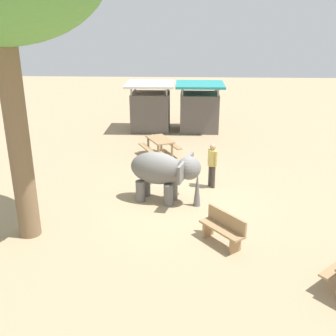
% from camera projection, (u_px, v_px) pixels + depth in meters
% --- Properties ---
extents(ground_plane, '(60.00, 60.00, 0.00)m').
position_uv_depth(ground_plane, '(177.00, 202.00, 13.25)').
color(ground_plane, tan).
extents(elephant, '(2.42, 1.73, 1.66)m').
position_uv_depth(elephant, '(164.00, 171.00, 12.99)').
color(elephant, slate).
rests_on(elephant, ground_plane).
extents(person_handler, '(0.32, 0.45, 1.62)m').
position_uv_depth(person_handler, '(212.00, 162.00, 14.14)').
color(person_handler, '#3F3833').
rests_on(person_handler, ground_plane).
extents(wooden_bench, '(1.19, 1.34, 0.88)m').
position_uv_depth(wooden_bench, '(223.00, 228.00, 10.69)').
color(wooden_bench, '#9E7A51').
rests_on(wooden_bench, ground_plane).
extents(picnic_table_far, '(1.99, 2.00, 0.78)m').
position_uv_depth(picnic_table_far, '(160.00, 143.00, 17.53)').
color(picnic_table_far, '#9E7A51').
rests_on(picnic_table_far, ground_plane).
extents(market_stall_white, '(2.50, 2.50, 2.52)m').
position_uv_depth(market_stall_white, '(151.00, 109.00, 21.47)').
color(market_stall_white, '#59514C').
rests_on(market_stall_white, ground_plane).
extents(market_stall_teal, '(2.50, 2.50, 2.52)m').
position_uv_depth(market_stall_teal, '(199.00, 110.00, 21.36)').
color(market_stall_teal, '#59514C').
rests_on(market_stall_teal, ground_plane).
extents(feed_bucket, '(0.36, 0.36, 0.32)m').
position_uv_depth(feed_bucket, '(148.00, 179.00, 14.74)').
color(feed_bucket, gray).
rests_on(feed_bucket, ground_plane).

